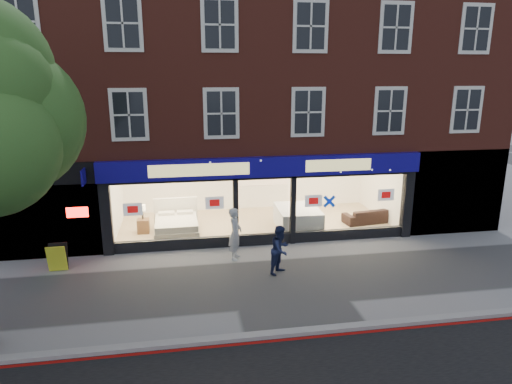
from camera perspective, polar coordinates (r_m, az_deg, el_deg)
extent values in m
plane|color=gray|center=(14.15, 3.35, -11.01)|extent=(120.00, 120.00, 0.00)
cube|color=#8C0A07|center=(11.53, 6.91, -17.60)|extent=(60.00, 0.10, 0.01)
cube|color=gray|center=(11.66, 6.64, -16.86)|extent=(60.00, 0.25, 0.12)
cube|color=tan|center=(18.90, -0.16, -4.01)|extent=(11.00, 4.50, 0.10)
cube|color=maroon|center=(19.61, -1.04, 16.28)|extent=(19.00, 8.00, 6.70)
cube|color=#10087E|center=(15.88, 1.22, 3.17)|extent=(11.40, 0.28, 0.70)
cube|color=black|center=(16.84, 1.04, -5.89)|extent=(11.00, 0.18, 0.40)
cube|color=black|center=(16.41, -18.19, -3.17)|extent=(0.35, 0.30, 2.60)
cube|color=black|center=(18.24, 18.33, -1.38)|extent=(0.35, 0.30, 2.60)
cube|color=white|center=(16.11, -10.33, -2.41)|extent=(4.20, 0.02, 2.10)
cube|color=white|center=(17.24, 11.80, -1.34)|extent=(4.20, 0.02, 2.10)
cube|color=white|center=(16.69, 0.95, -2.63)|extent=(1.80, 0.02, 2.10)
cube|color=silver|center=(20.69, -1.17, 1.27)|extent=(11.00, 0.20, 2.60)
cube|color=#FFEAC6|center=(18.24, -0.16, 3.59)|extent=(11.00, 4.50, 0.12)
cube|color=black|center=(17.00, -25.17, -2.00)|extent=(3.80, 0.60, 3.30)
cube|color=#FF140C|center=(16.39, -21.44, -2.38)|extent=(0.70, 0.04, 0.35)
cube|color=black|center=(19.28, 23.48, 0.06)|extent=(4.00, 0.40, 3.30)
cube|color=beige|center=(17.85, -9.89, -4.66)|extent=(1.68, 1.97, 0.34)
cube|color=beige|center=(17.75, -9.93, -3.78)|extent=(1.62, 1.89, 0.24)
cube|color=beige|center=(18.69, -10.01, -2.43)|extent=(1.73, 0.15, 1.16)
cube|color=beige|center=(18.36, -11.13, -2.61)|extent=(0.63, 0.32, 0.12)
cube|color=beige|center=(18.36, -8.87, -2.51)|extent=(0.63, 0.32, 0.12)
cube|color=brown|center=(18.22, -13.90, -4.13)|extent=(0.46, 0.46, 0.55)
cube|color=silver|center=(18.37, 5.22, -4.03)|extent=(1.68, 2.10, 0.27)
cube|color=silver|center=(18.29, 5.24, -3.23)|extent=(1.68, 2.10, 0.27)
cube|color=silver|center=(18.20, 5.26, -2.42)|extent=(1.68, 2.10, 0.27)
imported|color=black|center=(19.42, 13.71, -2.87)|extent=(2.08, 1.05, 0.58)
cube|color=yellow|center=(15.91, -23.56, -7.52)|extent=(0.59, 0.39, 0.90)
imported|color=#ADB0B5|center=(15.38, -2.61, -5.21)|extent=(0.62, 0.75, 1.78)
imported|color=#181F43|center=(14.36, 3.07, -7.19)|extent=(0.95, 0.96, 1.56)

